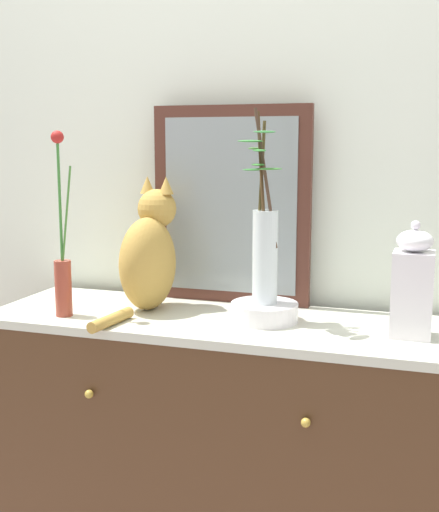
{
  "coord_description": "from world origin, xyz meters",
  "views": [
    {
      "loc": [
        0.58,
        -1.75,
        1.32
      ],
      "look_at": [
        0.0,
        0.0,
        1.0
      ],
      "focal_mm": 46.7,
      "sensor_mm": 36.0,
      "label": 1
    }
  ],
  "objects": [
    {
      "name": "vase_glass_clear",
      "position": [
        0.13,
        0.01,
        1.04
      ],
      "size": [
        0.14,
        0.17,
        0.54
      ],
      "color": "silver",
      "rests_on": "bowl_porcelain"
    },
    {
      "name": "wall_back",
      "position": [
        0.0,
        0.3,
        1.3
      ],
      "size": [
        4.4,
        0.08,
        2.6
      ],
      "primitive_type": "cube",
      "color": "white",
      "rests_on": "ground_plane"
    },
    {
      "name": "vase_slim_green",
      "position": [
        -0.44,
        -0.12,
        0.96
      ],
      "size": [
        0.06,
        0.05,
        0.53
      ],
      "color": "#953B2B",
      "rests_on": "sideboard"
    },
    {
      "name": "bowl_porcelain",
      "position": [
        0.13,
        0.01,
        0.85
      ],
      "size": [
        0.19,
        0.19,
        0.05
      ],
      "primitive_type": "cylinder",
      "color": "white",
      "rests_on": "sideboard"
    },
    {
      "name": "mirror_leaning",
      "position": [
        -0.03,
        0.2,
        1.13
      ],
      "size": [
        0.5,
        0.03,
        0.61
      ],
      "color": "#4F2920",
      "rests_on": "sideboard"
    },
    {
      "name": "cat_sitting",
      "position": [
        -0.23,
        0.04,
        0.99
      ],
      "size": [
        0.17,
        0.41,
        0.4
      ],
      "color": "#B3883E",
      "rests_on": "sideboard"
    },
    {
      "name": "sideboard",
      "position": [
        0.0,
        -0.0,
        0.41
      ],
      "size": [
        1.35,
        0.46,
        0.82
      ],
      "color": "#492D19",
      "rests_on": "ground_plane"
    },
    {
      "name": "jar_lidded_porcelain",
      "position": [
        0.53,
        -0.01,
        0.96
      ],
      "size": [
        0.1,
        0.1,
        0.3
      ],
      "color": "white",
      "rests_on": "sideboard"
    }
  ]
}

